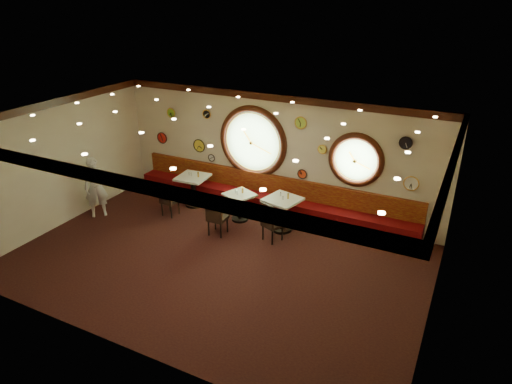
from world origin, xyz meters
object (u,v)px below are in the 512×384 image
(table_a, at_px, (193,187))
(condiment_c_bottle, at_px, (288,196))
(condiment_b_bottle, at_px, (243,190))
(condiment_c_salt, at_px, (281,194))
(condiment_a_bottle, at_px, (198,175))
(waiter, at_px, (96,187))
(chair_c, at_px, (270,220))
(condiment_a_salt, at_px, (189,174))
(condiment_b_salt, at_px, (236,191))
(chair_b, at_px, (216,214))
(condiment_c_pepper, at_px, (283,198))
(table_c, at_px, (282,210))
(condiment_b_pepper, at_px, (237,193))
(condiment_a_pepper, at_px, (191,174))
(table_b, at_px, (240,204))
(chair_a, at_px, (167,197))

(table_a, bearing_deg, condiment_c_bottle, -3.27)
(condiment_b_bottle, bearing_deg, condiment_c_salt, 0.39)
(condiment_a_bottle, bearing_deg, waiter, -141.33)
(chair_c, relative_size, condiment_a_salt, 6.80)
(condiment_b_salt, bearing_deg, condiment_b_bottle, 31.06)
(condiment_b_bottle, bearing_deg, condiment_a_salt, 175.35)
(chair_c, xyz_separation_m, condiment_c_bottle, (0.16, 0.69, 0.37))
(condiment_b_salt, xyz_separation_m, condiment_b_bottle, (0.16, 0.09, 0.03))
(chair_b, xyz_separation_m, condiment_c_bottle, (1.46, 1.03, 0.35))
(chair_b, bearing_deg, condiment_c_pepper, 31.73)
(condiment_b_bottle, bearing_deg, condiment_c_bottle, -2.34)
(table_a, distance_m, chair_b, 1.89)
(condiment_c_bottle, bearing_deg, condiment_a_bottle, 175.89)
(condiment_c_pepper, distance_m, condiment_c_bottle, 0.14)
(table_c, bearing_deg, chair_c, -93.77)
(condiment_b_pepper, relative_size, waiter, 0.06)
(table_a, xyz_separation_m, condiment_c_pepper, (2.83, -0.27, 0.37))
(condiment_c_salt, bearing_deg, condiment_a_pepper, 177.69)
(chair_c, height_order, waiter, waiter)
(table_b, height_order, condiment_c_pepper, condiment_c_pepper)
(condiment_a_pepper, bearing_deg, condiment_b_pepper, -9.62)
(chair_b, relative_size, condiment_a_pepper, 6.33)
(condiment_a_pepper, bearing_deg, condiment_a_bottle, 7.30)
(table_b, distance_m, chair_a, 1.93)
(condiment_a_pepper, distance_m, condiment_c_pepper, 2.88)
(chair_a, xyz_separation_m, chair_b, (1.70, -0.34, 0.05))
(table_c, xyz_separation_m, condiment_a_bottle, (-2.63, 0.25, 0.39))
(table_a, distance_m, condiment_c_pepper, 2.86)
(condiment_a_salt, height_order, condiment_a_bottle, condiment_a_bottle)
(chair_a, distance_m, condiment_c_salt, 3.05)
(condiment_c_salt, height_order, condiment_c_pepper, condiment_c_salt)
(chair_b, bearing_deg, condiment_b_salt, 87.36)
(condiment_a_salt, bearing_deg, waiter, -136.98)
(condiment_b_pepper, bearing_deg, waiter, -158.27)
(condiment_a_bottle, bearing_deg, condiment_b_salt, -10.44)
(table_a, xyz_separation_m, condiment_c_salt, (2.69, -0.11, 0.37))
(condiment_b_pepper, distance_m, waiter, 3.74)
(condiment_c_salt, bearing_deg, table_b, -174.82)
(condiment_a_pepper, bearing_deg, table_a, -4.63)
(condiment_a_salt, relative_size, condiment_c_pepper, 1.00)
(condiment_a_salt, xyz_separation_m, condiment_b_pepper, (1.68, -0.29, -0.12))
(waiter, bearing_deg, chair_b, -39.83)
(condiment_c_bottle, bearing_deg, chair_a, -167.59)
(chair_a, xyz_separation_m, chair_c, (2.99, 0.01, 0.03))
(table_c, distance_m, condiment_b_salt, 1.36)
(table_b, relative_size, table_c, 0.94)
(waiter, bearing_deg, condiment_c_salt, -28.99)
(condiment_c_pepper, bearing_deg, condiment_c_bottle, 50.14)
(chair_a, height_order, condiment_c_pepper, condiment_c_pepper)
(chair_a, distance_m, condiment_b_salt, 1.84)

